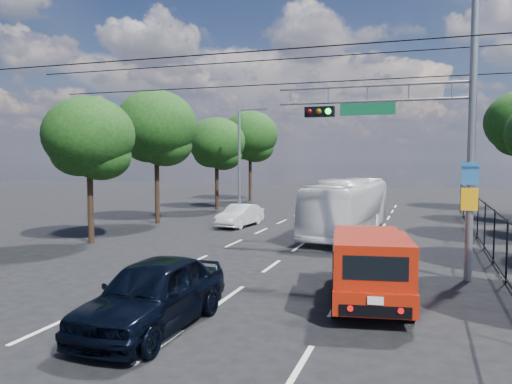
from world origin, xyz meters
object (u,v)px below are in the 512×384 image
at_px(navy_hatchback, 153,294).
at_px(white_van, 240,215).
at_px(white_bus, 348,207).
at_px(signal_mast, 431,115).
at_px(red_pickup, 369,265).

relative_size(navy_hatchback, white_van, 1.27).
bearing_deg(white_bus, signal_mast, -61.40).
xyz_separation_m(white_bus, white_van, (-6.20, 0.90, -0.78)).
relative_size(signal_mast, white_van, 2.55).
relative_size(signal_mast, white_bus, 0.95).
xyz_separation_m(navy_hatchback, white_van, (-4.04, 16.41, -0.19)).
bearing_deg(navy_hatchback, red_pickup, 40.05).
bearing_deg(white_bus, white_van, 176.05).
bearing_deg(signal_mast, white_bus, 114.26).
bearing_deg(red_pickup, navy_hatchback, -140.55).
bearing_deg(white_van, red_pickup, -49.11).
xyz_separation_m(red_pickup, white_van, (-8.48, 12.75, -0.42)).
distance_m(navy_hatchback, white_van, 16.90).
relative_size(white_bus, white_van, 2.69).
xyz_separation_m(signal_mast, white_van, (-9.99, 9.33, -4.63)).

